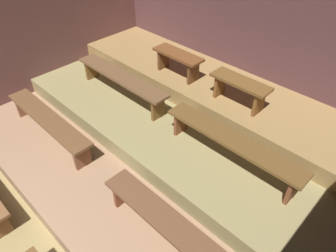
% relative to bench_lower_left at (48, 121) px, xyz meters
% --- Properties ---
extents(ground, '(6.48, 6.09, 0.08)m').
position_rel_bench_lower_left_xyz_m(ground, '(1.36, 0.48, -0.66)').
color(ground, '#937E4E').
extents(wall_back, '(6.48, 0.06, 2.71)m').
position_rel_bench_lower_left_xyz_m(wall_back, '(1.36, 3.16, 0.74)').
color(wall_back, brown).
rests_on(wall_back, ground).
extents(wall_left, '(0.06, 6.09, 2.71)m').
position_rel_bench_lower_left_xyz_m(wall_left, '(-1.51, 0.48, 0.74)').
color(wall_left, brown).
rests_on(wall_left, ground).
extents(platform_lower, '(5.68, 4.00, 0.28)m').
position_rel_bench_lower_left_xyz_m(platform_lower, '(1.36, 1.13, -0.48)').
color(platform_lower, '#9B7557').
rests_on(platform_lower, ground).
extents(platform_middle, '(5.68, 2.69, 0.28)m').
position_rel_bench_lower_left_xyz_m(platform_middle, '(1.36, 1.78, -0.20)').
color(platform_middle, '#918553').
rests_on(platform_middle, platform_lower).
extents(platform_upper, '(5.68, 1.35, 0.28)m').
position_rel_bench_lower_left_xyz_m(platform_upper, '(1.36, 2.45, 0.08)').
color(platform_upper, '#9D7A47').
rests_on(platform_upper, platform_middle).
extents(bench_lower_left, '(2.03, 0.32, 0.41)m').
position_rel_bench_lower_left_xyz_m(bench_lower_left, '(0.00, 0.00, 0.00)').
color(bench_lower_left, brown).
rests_on(bench_lower_left, platform_lower).
extents(bench_lower_right, '(2.03, 0.32, 0.41)m').
position_rel_bench_lower_left_xyz_m(bench_lower_right, '(2.71, 0.00, 0.00)').
color(bench_lower_right, brown).
rests_on(bench_lower_right, platform_lower).
extents(bench_middle_left, '(2.03, 0.32, 0.41)m').
position_rel_bench_lower_left_xyz_m(bench_middle_left, '(0.21, 1.32, 0.28)').
color(bench_middle_left, brown).
rests_on(bench_middle_left, platform_middle).
extents(bench_middle_right, '(2.03, 0.32, 0.41)m').
position_rel_bench_lower_left_xyz_m(bench_middle_right, '(2.50, 1.32, 0.28)').
color(bench_middle_right, brown).
rests_on(bench_middle_right, platform_middle).
extents(bench_upper_left, '(0.93, 0.32, 0.41)m').
position_rel_bench_lower_left_xyz_m(bench_upper_left, '(0.72, 2.18, 0.52)').
color(bench_upper_left, brown).
rests_on(bench_upper_left, platform_upper).
extents(bench_upper_right, '(0.93, 0.32, 0.41)m').
position_rel_bench_lower_left_xyz_m(bench_upper_right, '(1.99, 2.18, 0.52)').
color(bench_upper_right, brown).
rests_on(bench_upper_right, platform_upper).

